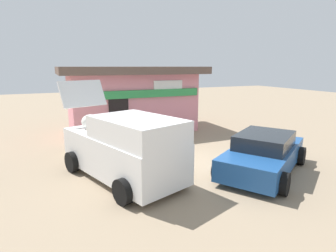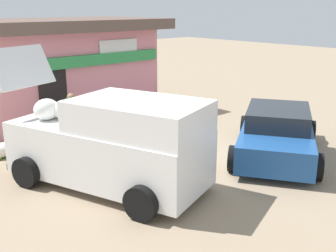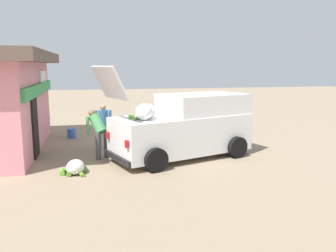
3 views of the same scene
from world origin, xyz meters
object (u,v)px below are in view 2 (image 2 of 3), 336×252
object	(u,v)px
customer_bending	(69,118)
paint_bucket	(143,115)
delivery_van	(113,143)
unloaded_banana_pile	(3,151)
parked_sedan	(277,133)
vendor_standing	(112,112)
storefront_bar	(60,66)

from	to	relation	value
customer_bending	paint_bucket	bearing A→B (deg)	16.81
delivery_van	unloaded_banana_pile	world-z (taller)	delivery_van
parked_sedan	paint_bucket	bearing A→B (deg)	95.49
parked_sedan	vendor_standing	distance (m)	4.51
customer_bending	paint_bucket	distance (m)	3.51
parked_sedan	unloaded_banana_pile	distance (m)	7.04
storefront_bar	unloaded_banana_pile	world-z (taller)	storefront_bar
vendor_standing	unloaded_banana_pile	size ratio (longest dim) A/B	2.04
storefront_bar	unloaded_banana_pile	size ratio (longest dim) A/B	9.39
unloaded_banana_pile	parked_sedan	bearing A→B (deg)	-40.71
storefront_bar	customer_bending	world-z (taller)	storefront_bar
vendor_standing	paint_bucket	distance (m)	2.49
vendor_standing	delivery_van	bearing A→B (deg)	-123.85
parked_sedan	unloaded_banana_pile	xyz separation A→B (m)	(-5.33, 4.58, -0.43)
vendor_standing	paint_bucket	xyz separation A→B (m)	(2.07, 1.20, -0.70)
storefront_bar	unloaded_banana_pile	xyz separation A→B (m)	(-3.22, -2.86, -1.56)
delivery_van	vendor_standing	bearing A→B (deg)	56.15
storefront_bar	unloaded_banana_pile	bearing A→B (deg)	-138.36
storefront_bar	vendor_standing	distance (m)	3.85
customer_bending	parked_sedan	bearing A→B (deg)	-46.15
unloaded_banana_pile	storefront_bar	bearing A→B (deg)	41.64
storefront_bar	delivery_van	size ratio (longest dim) A/B	1.42
parked_sedan	customer_bending	distance (m)	5.44
delivery_van	customer_bending	distance (m)	2.72
storefront_bar	customer_bending	bearing A→B (deg)	-115.16
parked_sedan	paint_bucket	distance (m)	4.95
paint_bucket	vendor_standing	bearing A→B (deg)	-149.99
customer_bending	delivery_van	bearing A→B (deg)	-99.40
customer_bending	unloaded_banana_pile	world-z (taller)	customer_bending
customer_bending	paint_bucket	size ratio (longest dim) A/B	4.01
vendor_standing	paint_bucket	size ratio (longest dim) A/B	4.14
vendor_standing	paint_bucket	bearing A→B (deg)	30.01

